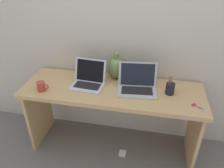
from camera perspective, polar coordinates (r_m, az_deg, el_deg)
The scene contains 10 objects.
ground_plane at distance 2.52m, azimuth 0.00°, elevation -15.70°, with size 6.00×6.00×0.00m, color slate.
back_wall at distance 2.13m, azimuth 1.72°, elevation 13.76°, with size 4.40×0.04×2.40m, color beige.
desk at distance 2.12m, azimuth 0.00°, elevation -4.61°, with size 1.70×0.56×0.75m.
laptop_left at distance 2.08m, azimuth -6.06°, elevation 1.41°, with size 0.32×0.26×0.24m.
laptop_right at distance 2.01m, azimuth 6.63°, elevation 0.21°, with size 0.37×0.28×0.24m.
green_vase at distance 2.17m, azimuth 1.13°, elevation 4.30°, with size 0.16×0.16×0.27m.
coffee_mug at distance 2.09m, azimuth -18.01°, elevation -0.59°, with size 0.11×0.07×0.09m.
pen_cup at distance 2.01m, azimuth 14.96°, elevation -1.10°, with size 0.08×0.08×0.17m.
scissors at distance 1.94m, azimuth 21.34°, elevation -5.48°, with size 0.13×0.12×0.01m.
power_brick at distance 2.42m, azimuth 2.75°, elevation -17.68°, with size 0.07×0.07×0.03m, color white.
Camera 1 is at (0.34, -1.69, 1.84)m, focal length 34.91 mm.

